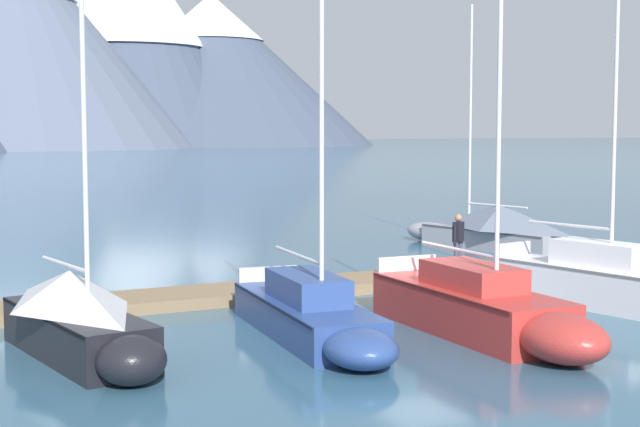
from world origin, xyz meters
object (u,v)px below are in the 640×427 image
Objects in this scene: sailboat_nearest_berth at (80,318)px; sailboat_mid_dock_starboard at (616,284)px; sailboat_mid_dock_port at (486,309)px; sailboat_far_berth at (488,227)px; person_on_dock at (458,238)px; sailboat_second_berth at (313,315)px.

sailboat_nearest_berth is 0.84× the size of sailboat_mid_dock_starboard.
sailboat_far_berth reaches higher than sailboat_mid_dock_port.
sailboat_far_berth is (17.73, 10.72, -0.00)m from sailboat_nearest_berth.
sailboat_mid_dock_starboard is 5.93m from person_on_dock.
sailboat_second_berth is at bearing -138.76° from sailboat_far_berth.
sailboat_far_berth reaches higher than sailboat_second_berth.
sailboat_mid_dock_port is (8.35, -2.01, -0.19)m from sailboat_nearest_berth.
sailboat_nearest_berth reaches higher than person_on_dock.
sailboat_far_berth reaches higher than sailboat_nearest_berth.
sailboat_nearest_berth is 0.81× the size of sailboat_far_berth.
person_on_dock is (-5.29, -5.73, 0.44)m from sailboat_far_berth.
sailboat_second_berth is at bearing -6.46° from sailboat_nearest_berth.
sailboat_mid_dock_starboard is 12.45m from sailboat_far_berth.
sailboat_mid_dock_starboard is at bearing -82.82° from person_on_dock.
sailboat_second_berth is 1.01× the size of sailboat_mid_dock_port.
sailboat_mid_dock_starboard is (13.18, -0.87, -0.15)m from sailboat_nearest_berth.
person_on_dock is (4.09, 6.99, 0.62)m from sailboat_mid_dock_port.
sailboat_mid_dock_port is 5.28× the size of person_on_dock.
sailboat_far_berth is (12.85, 11.27, 0.27)m from sailboat_second_berth.
person_on_dock is at bearing 97.18° from sailboat_mid_dock_starboard.
sailboat_mid_dock_port is 4.96m from sailboat_mid_dock_starboard.
sailboat_far_berth is at bearing 53.60° from sailboat_mid_dock_port.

